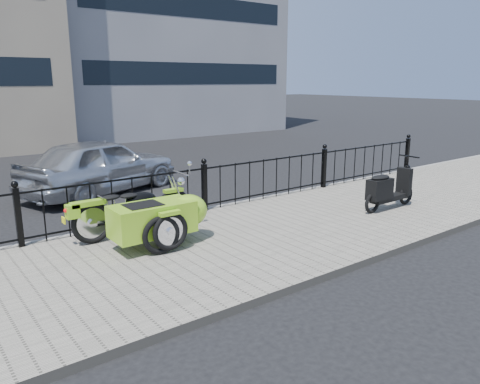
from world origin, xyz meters
TOP-DOWN VIEW (x-y plane):
  - ground at (0.00, 0.00)m, footprint 120.00×120.00m
  - sidewalk at (0.00, -0.50)m, footprint 30.00×3.80m
  - curb at (0.00, 1.44)m, footprint 30.00×0.10m
  - iron_fence at (0.00, 1.30)m, footprint 14.11×0.11m
  - motorcycle_sidecar at (-1.65, 0.13)m, footprint 2.28×1.48m
  - scooter at (3.02, -0.89)m, footprint 1.57×0.46m
  - spare_tire at (-1.87, -0.37)m, footprint 0.62×0.14m
  - sedan_car at (-0.91, 4.54)m, footprint 4.36×2.89m

SIDE VIEW (x-z plane):
  - ground at x=0.00m, z-range 0.00..0.00m
  - sidewalk at x=0.00m, z-range 0.00..0.12m
  - curb at x=0.00m, z-range 0.00..0.12m
  - spare_tire at x=-1.87m, z-range 0.12..0.73m
  - scooter at x=3.02m, z-range 0.00..1.06m
  - iron_fence at x=0.00m, z-range 0.05..1.12m
  - motorcycle_sidecar at x=-1.65m, z-range 0.10..1.09m
  - sedan_car at x=-0.91m, z-range 0.00..1.38m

